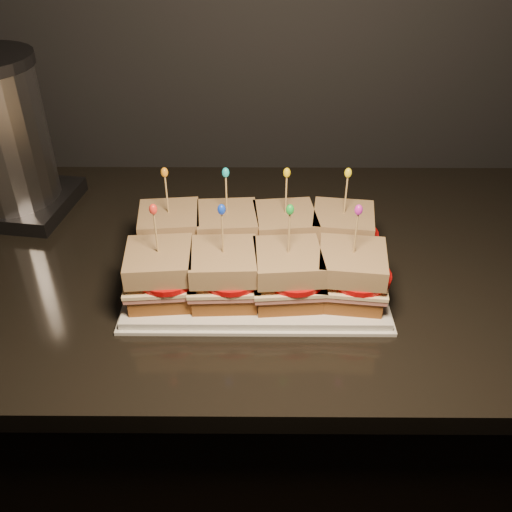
{
  "coord_description": "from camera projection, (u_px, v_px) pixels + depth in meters",
  "views": [
    {
      "loc": [
        0.3,
        0.78,
        1.51
      ],
      "look_at": [
        0.3,
        1.56,
        0.97
      ],
      "focal_mm": 40.0,
      "sensor_mm": 36.0,
      "label": 1
    }
  ],
  "objects": [
    {
      "name": "sandwich_5_pick",
      "position": [
        223.0,
        236.0,
        0.85
      ],
      "size": [
        0.0,
        0.0,
        0.09
      ],
      "primitive_type": "cylinder",
      "color": "tan",
      "rests_on": "sandwich_5_bread_top"
    },
    {
      "name": "sandwich_6_ham",
      "position": [
        287.0,
        280.0,
        0.9
      ],
      "size": [
        0.12,
        0.11,
        0.01
      ],
      "primitive_type": "cube",
      "rotation": [
        0.0,
        0.0,
        0.08
      ],
      "color": "#C16B63",
      "rests_on": "sandwich_6_bread_bot"
    },
    {
      "name": "sandwich_2_tomato",
      "position": [
        292.0,
        234.0,
        0.98
      ],
      "size": [
        0.1,
        0.1,
        0.01
      ],
      "primitive_type": "cylinder",
      "color": "red",
      "rests_on": "sandwich_2_cheese"
    },
    {
      "name": "sandwich_2_frill",
      "position": [
        287.0,
        173.0,
        0.92
      ],
      "size": [
        0.01,
        0.01,
        0.02
      ],
      "primitive_type": "ellipsoid",
      "color": "yellow",
      "rests_on": "sandwich_2_pick"
    },
    {
      "name": "platter",
      "position": [
        256.0,
        278.0,
        0.97
      ],
      "size": [
        0.42,
        0.26,
        0.02
      ],
      "primitive_type": "cube",
      "color": "white",
      "rests_on": "granite_slab"
    },
    {
      "name": "sandwich_7_bread_bot",
      "position": [
        349.0,
        290.0,
        0.91
      ],
      "size": [
        0.11,
        0.11,
        0.03
      ],
      "primitive_type": "cube",
      "rotation": [
        0.0,
        0.0,
        -0.12
      ],
      "color": "brown",
      "rests_on": "platter"
    },
    {
      "name": "sandwich_3_ham",
      "position": [
        341.0,
        239.0,
        0.99
      ],
      "size": [
        0.12,
        0.12,
        0.01
      ],
      "primitive_type": "cube",
      "rotation": [
        0.0,
        0.0,
        -0.14
      ],
      "color": "#C16B63",
      "rests_on": "sandwich_3_bread_bot"
    },
    {
      "name": "sandwich_5_tomato",
      "position": [
        232.0,
        275.0,
        0.88
      ],
      "size": [
        0.1,
        0.1,
        0.01
      ],
      "primitive_type": "cylinder",
      "color": "red",
      "rests_on": "sandwich_5_cheese"
    },
    {
      "name": "sandwich_0_pick",
      "position": [
        167.0,
        197.0,
        0.95
      ],
      "size": [
        0.0,
        0.0,
        0.09
      ],
      "primitive_type": "cylinder",
      "color": "tan",
      "rests_on": "sandwich_0_bread_top"
    },
    {
      "name": "sandwich_0_frill",
      "position": [
        164.0,
        172.0,
        0.92
      ],
      "size": [
        0.01,
        0.01,
        0.02
      ],
      "primitive_type": "ellipsoid",
      "color": "orange",
      "rests_on": "sandwich_0_pick"
    },
    {
      "name": "sandwich_1_tomato",
      "position": [
        234.0,
        234.0,
        0.98
      ],
      "size": [
        0.1,
        0.1,
        0.01
      ],
      "primitive_type": "cylinder",
      "color": "red",
      "rests_on": "sandwich_1_cheese"
    },
    {
      "name": "sandwich_2_ham",
      "position": [
        285.0,
        239.0,
        0.99
      ],
      "size": [
        0.12,
        0.12,
        0.01
      ],
      "primitive_type": "cube",
      "rotation": [
        0.0,
        0.0,
        0.11
      ],
      "color": "#C16B63",
      "rests_on": "sandwich_2_bread_bot"
    },
    {
      "name": "sandwich_7_frill",
      "position": [
        359.0,
        210.0,
        0.82
      ],
      "size": [
        0.01,
        0.01,
        0.02
      ],
      "primitive_type": "ellipsoid",
      "color": "#C421AA",
      "rests_on": "sandwich_7_pick"
    },
    {
      "name": "sandwich_4_pick",
      "position": [
        156.0,
        235.0,
        0.85
      ],
      "size": [
        0.0,
        0.0,
        0.09
      ],
      "primitive_type": "cylinder",
      "color": "tan",
      "rests_on": "sandwich_4_bread_top"
    },
    {
      "name": "sandwich_3_bread_bot",
      "position": [
        340.0,
        248.0,
        1.0
      ],
      "size": [
        0.11,
        0.11,
        0.03
      ],
      "primitive_type": "cube",
      "rotation": [
        0.0,
        0.0,
        -0.14
      ],
      "color": "brown",
      "rests_on": "platter"
    },
    {
      "name": "cabinet",
      "position": [
        230.0,
        424.0,
        1.31
      ],
      "size": [
        2.39,
        0.7,
        0.88
      ],
      "primitive_type": "cube",
      "color": "black",
      "rests_on": "ground"
    },
    {
      "name": "sandwich_0_bread_bot",
      "position": [
        172.0,
        247.0,
        1.01
      ],
      "size": [
        0.11,
        0.11,
        0.03
      ],
      "primitive_type": "cube",
      "rotation": [
        0.0,
        0.0,
        0.11
      ],
      "color": "brown",
      "rests_on": "platter"
    },
    {
      "name": "sandwich_4_cheese",
      "position": [
        161.0,
        276.0,
        0.89
      ],
      "size": [
        0.12,
        0.12,
        0.01
      ],
      "primitive_type": "cube",
      "rotation": [
        0.0,
        0.0,
        0.09
      ],
      "color": "#FDE3A9",
      "rests_on": "sandwich_4_ham"
    },
    {
      "name": "sandwich_6_frill",
      "position": [
        290.0,
        210.0,
        0.82
      ],
      "size": [
        0.01,
        0.01,
        0.02
      ],
      "primitive_type": "ellipsoid",
      "color": "green",
      "rests_on": "sandwich_6_pick"
    },
    {
      "name": "sandwich_7_tomato",
      "position": [
        359.0,
        276.0,
        0.88
      ],
      "size": [
        0.1,
        0.1,
        0.01
      ],
      "primitive_type": "cylinder",
      "color": "red",
      "rests_on": "sandwich_7_cheese"
    },
    {
      "name": "sandwich_5_ham",
      "position": [
        224.0,
        280.0,
        0.9
      ],
      "size": [
        0.11,
        0.11,
        0.01
      ],
      "primitive_type": "cube",
      "rotation": [
        0.0,
        0.0,
        0.04
      ],
      "color": "#C16B63",
      "rests_on": "sandwich_5_bread_bot"
    },
    {
      "name": "sandwich_0_tomato",
      "position": [
        177.0,
        234.0,
        0.98
      ],
      "size": [
        0.1,
        0.1,
        0.01
      ],
      "primitive_type": "cylinder",
      "color": "red",
      "rests_on": "sandwich_0_cheese"
    },
    {
      "name": "sandwich_4_tomato",
      "position": [
        168.0,
        275.0,
        0.88
      ],
      "size": [
        0.1,
        0.1,
        0.01
      ],
      "primitive_type": "cylinder",
      "color": "red",
      "rests_on": "sandwich_4_cheese"
    },
    {
      "name": "sandwich_3_cheese",
      "position": [
        342.0,
        236.0,
        0.99
      ],
      "size": [
        0.12,
        0.12,
        0.01
      ],
      "primitive_type": "cube",
      "rotation": [
        0.0,
        0.0,
        -0.14
      ],
      "color": "#FDE3A9",
      "rests_on": "sandwich_3_ham"
    },
    {
      "name": "sandwich_1_ham",
      "position": [
        228.0,
        239.0,
        0.99
      ],
      "size": [
        0.12,
        0.11,
        0.01
      ],
      "primitive_type": "cube",
      "rotation": [
        0.0,
        0.0,
        0.08
      ],
      "color": "#C16B63",
      "rests_on": "sandwich_1_bread_bot"
    },
    {
      "name": "sandwich_2_pick",
      "position": [
        286.0,
        197.0,
        0.95
      ],
      "size": [
        0.0,
        0.0,
        0.09
      ],
      "primitive_type": "cylinder",
      "color": "tan",
      "rests_on": "sandwich_2_bread_top"
    },
    {
      "name": "sandwich_7_pick",
      "position": [
        355.0,
        236.0,
        0.85
      ],
      "size": [
        0.0,
        0.0,
        0.09
      ],
      "primitive_type": "cylinder",
      "color": "tan",
      "rests_on": "sandwich_7_bread_top"
    },
    {
      "name": "appliance_base",
      "position": [
        12.0,
        202.0,
        1.17
      ],
      "size": [
        0.27,
        0.23,
        0.03
      ],
      "primitive_type": "cube",
      "rotation": [
        0.0,
        0.0,
        -0.15
      ],
      "color": "#262628",
      "rests_on": "granite_slab"
    },
    {
      "name": "platter_rim",
      "position": [
        256.0,
        281.0,
        0.97
      ],
      "size": [
        0.43,
        0.27,
        0.01
      ],
      "primitive_type": "cube",
      "color": "white",
      "rests_on": "granite_slab"
    },
    {
      "name": "sandwich_1_bread_bot",
      "position": [
        228.0,
        247.0,
        1.0
      ],
      "size": [
        0.11,
        0.11,
        0.03
      ],
      "primitive_type": "cube",
      "rotation": [
        0.0,
        0.0,
        0.08
      ],
      "color": "brown",
      "rests_on": "platter"
    },
    {
      "name": "sandwich_4_bread_bot",
      "position": [
        163.0,
        289.0,
        0.91
      ],
      "size": [
        0.11,
        0.11,
        0.03
      ],
      "primitive_type": "cube",
      "rotation": [
        0.0,
        0.0,
        0.09
      ],
      "color": "brown",
      "rests_on": "platter"
    },
    {
      "name": "sandwich_3_bread_top",
      "position": [
        343.0,
        222.0,
        0.97
      ],
      "size": [
        0.11,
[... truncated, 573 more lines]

